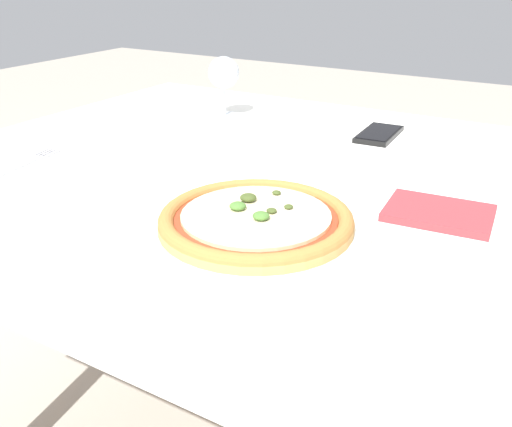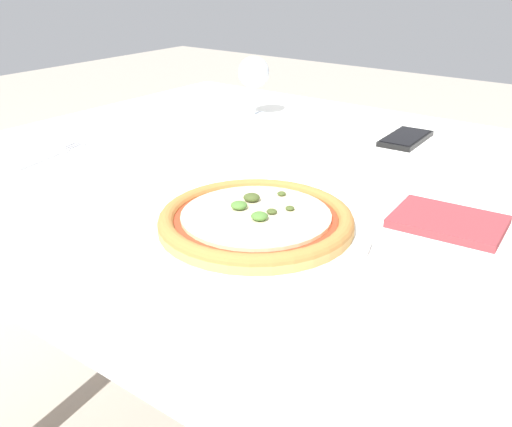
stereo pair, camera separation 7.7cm
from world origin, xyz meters
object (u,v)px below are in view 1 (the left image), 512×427
at_px(cell_phone, 379,134).
at_px(pizza_plate, 256,222).
at_px(dining_table, 245,213).
at_px(fork, 27,163).
at_px(wine_glass_far_left, 224,75).

bearing_deg(cell_phone, pizza_plate, -88.75).
height_order(dining_table, fork, fork).
bearing_deg(wine_glass_far_left, pizza_plate, -52.70).
bearing_deg(fork, cell_phone, 44.94).
height_order(pizza_plate, wine_glass_far_left, wine_glass_far_left).
bearing_deg(pizza_plate, wine_glass_far_left, 127.30).
xyz_separation_m(dining_table, pizza_plate, (0.15, -0.22, 0.11)).
xyz_separation_m(dining_table, cell_phone, (0.14, 0.31, 0.09)).
distance_m(dining_table, fork, 0.41).
height_order(dining_table, cell_phone, cell_phone).
bearing_deg(wine_glass_far_left, fork, -104.94).
relative_size(dining_table, pizza_plate, 3.83).
relative_size(dining_table, fork, 7.07).
xyz_separation_m(fork, cell_phone, (0.50, 0.50, 0.00)).
height_order(dining_table, pizza_plate, pizza_plate).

